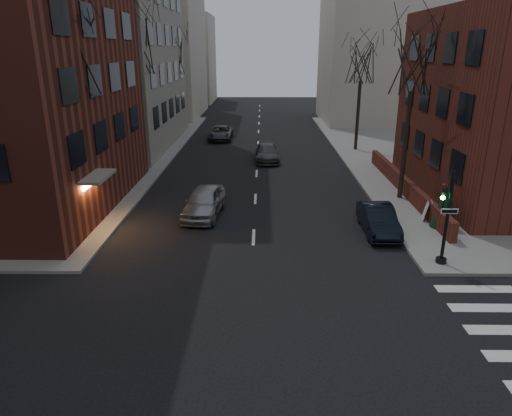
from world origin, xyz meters
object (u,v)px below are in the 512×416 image
Objects in this scene: tree_left_b at (134,46)px; car_lane_gray at (267,153)px; traffic_signal at (445,224)px; tree_left_c at (172,56)px; tree_right_a at (414,62)px; car_lane_silver at (204,202)px; car_lane_far at (221,133)px; parked_sedan at (378,219)px; tree_left_a at (68,54)px; tree_right_b at (362,63)px; streetlamp_near at (134,119)px; sandwich_board at (429,211)px; streetlamp_far at (183,92)px; evergreen_shrub at (446,206)px.

car_lane_gray is (9.60, 2.05, -8.24)m from tree_left_b.
tree_left_b is at bearing 134.54° from traffic_signal.
tree_left_c and tree_right_a have the same top height.
car_lane_silver reaches higher than car_lane_far.
tree_left_c reaches higher than parked_sedan.
tree_left_a reaches higher than car_lane_gray.
tree_right_b is (17.60, -8.00, -0.44)m from tree_left_c.
car_lane_silver is at bearing 165.88° from parked_sedan.
streetlamp_near reaches higher than parked_sedan.
tree_left_a reaches higher than tree_left_c.
sandwich_board is at bearing 1.49° from car_lane_silver.
sandwich_board is (17.40, -27.91, -3.58)m from streetlamp_far.
tree_right_a reaches higher than traffic_signal.
streetlamp_far is at bearing 133.88° from sandwich_board.
tree_right_b is 1.46× the size of streetlamp_far.
streetlamp_near is at bearing -81.47° from tree_left_b.
tree_left_a is 12.01m from tree_left_b.
sandwich_board is at bearing -60.01° from car_lane_gray.
tree_left_c is at bearing 90.00° from tree_left_b.
streetlamp_near is at bearing -90.00° from streetlamp_far.
tree_right_a is 2.01× the size of car_lane_far.
streetlamp_near is 1.50× the size of parked_sedan.
traffic_signal is at bearing -91.94° from sandwich_board.
tree_left_a is (-16.74, 5.01, 6.56)m from traffic_signal.
tree_left_a is 9.82m from car_lane_silver.
streetlamp_far is at bearing 107.43° from car_lane_silver.
tree_left_c is at bearing 127.72° from car_lane_gray.
streetlamp_far is at bearing 116.06° from traffic_signal.
car_lane_silver is (-11.57, -16.95, -6.80)m from tree_right_b.
streetlamp_far is at bearing 116.58° from parked_sedan.
car_lane_gray is 4.59× the size of sandwich_board.
tree_left_b is at bearing -90.00° from tree_left_c.
evergreen_shrub is (17.83, -28.88, -2.96)m from streetlamp_far.
tree_left_a is 1.63× the size of streetlamp_far.
parked_sedan is at bearing -173.38° from evergreen_shrub.
tree_left_b reaches higher than sandwich_board.
tree_left_c is 1.00× the size of tree_right_a.
evergreen_shrub is at bearing -58.31° from streetlamp_far.
streetlamp_near is 20.00m from streetlamp_far.
traffic_signal is at bearing -64.63° from parked_sedan.
tree_left_b is at bearing 124.86° from car_lane_silver.
tree_left_c reaches higher than car_lane_far.
tree_right_a is 2.09× the size of car_lane_gray.
tree_right_a is at bearing -51.34° from tree_left_c.
car_lane_gray is at bearing 33.89° from streetlamp_near.
parked_sedan is at bearing -63.81° from streetlamp_far.
car_lane_silver is (-10.71, 6.05, -1.12)m from traffic_signal.
parked_sedan is at bearing -143.51° from sandwich_board.
car_lane_silver is 2.06× the size of evergreen_shrub.
tree_left_b is at bearing 155.56° from tree_right_a.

